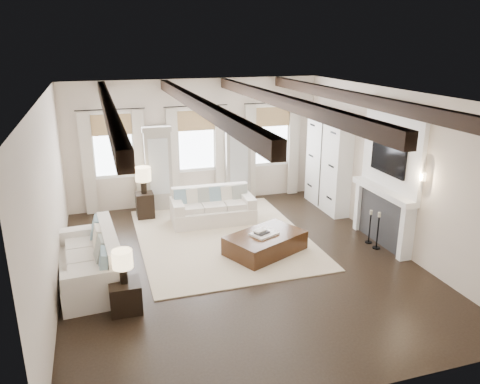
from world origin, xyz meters
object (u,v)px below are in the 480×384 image
object	(u,v)px
ottoman	(265,243)
side_table_front	(126,296)
side_table_back	(145,205)
sofa_left	(93,263)
sofa_back	(212,208)

from	to	relation	value
ottoman	side_table_front	bearing A→B (deg)	-179.86
side_table_front	side_table_back	size ratio (longest dim) A/B	0.79
sofa_left	side_table_back	size ratio (longest dim) A/B	3.59
ottoman	side_table_front	size ratio (longest dim) A/B	3.13
ottoman	side_table_back	bearing A→B (deg)	102.70
sofa_back	sofa_left	bearing A→B (deg)	-141.24
side_table_back	sofa_left	bearing A→B (deg)	-112.86
sofa_back	sofa_left	xyz separation A→B (m)	(-2.72, -2.18, 0.03)
ottoman	side_table_back	world-z (taller)	side_table_back
side_table_front	side_table_back	xyz separation A→B (m)	(0.76, 4.03, 0.07)
sofa_back	side_table_back	distance (m)	1.66
ottoman	side_table_front	xyz separation A→B (m)	(-2.85, -1.33, 0.04)
sofa_left	ottoman	xyz separation A→B (m)	(3.31, 0.22, -0.17)
sofa_back	side_table_back	bearing A→B (deg)	153.60
ottoman	side_table_back	size ratio (longest dim) A/B	2.46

